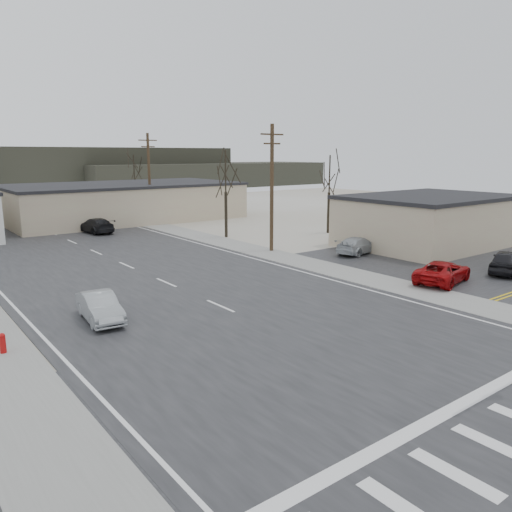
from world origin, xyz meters
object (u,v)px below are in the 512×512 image
Objects in this scene: fire_hydrant at (3,343)px; car_parked_silver at (358,245)px; car_parked_dark_a at (507,262)px; car_parked_red at (443,272)px; sedan_crossing at (100,307)px; car_far_a at (96,225)px.

car_parked_silver is (26.39, 5.00, 0.24)m from fire_hydrant.
car_parked_dark_a is at bearing -10.29° from fire_hydrant.
car_parked_red reaches higher than car_parked_silver.
car_parked_silver is (21.92, 3.47, -0.02)m from sedan_crossing.
fire_hydrant is at bearing 57.17° from car_far_a.
car_far_a is (9.27, 26.30, 0.07)m from sedan_crossing.
fire_hydrant is 0.19× the size of car_parked_dark_a.
car_far_a is at bearing 63.72° from fire_hydrant.
car_parked_red is at bearing 59.39° from car_parked_dark_a.
car_far_a is 1.11× the size of car_parked_silver.
car_parked_red is at bearing -10.91° from sedan_crossing.
car_parked_silver is at bearing -30.10° from car_parked_red.
fire_hydrant is 4.73m from sedan_crossing.
car_parked_dark_a is (24.72, -6.83, 0.09)m from sedan_crossing.
sedan_crossing is 25.64m from car_parked_dark_a.
fire_hydrant is 0.17× the size of car_far_a.
car_far_a is at bearing 5.67° from car_parked_dark_a.
car_parked_dark_a is (5.60, -1.12, 0.09)m from car_parked_red.
car_parked_silver is (-2.80, 10.30, -0.11)m from car_parked_dark_a.
sedan_crossing is 0.89× the size of car_parked_dark_a.
car_parked_silver reaches higher than fire_hydrant.
car_parked_dark_a reaches higher than car_parked_red.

